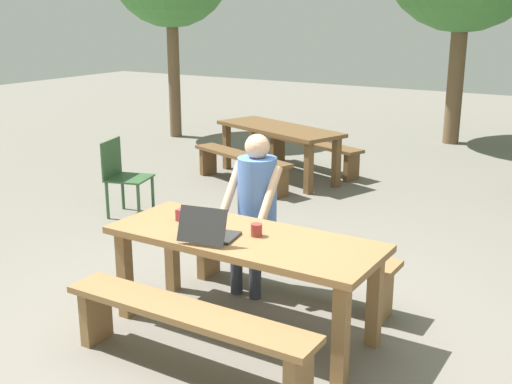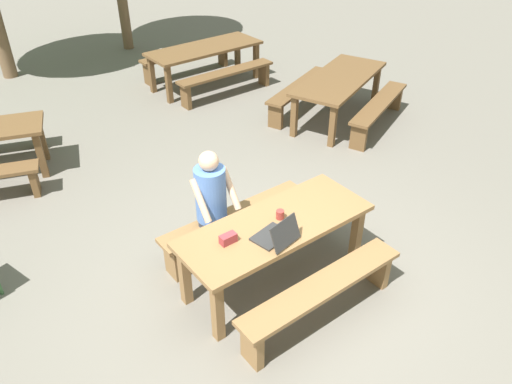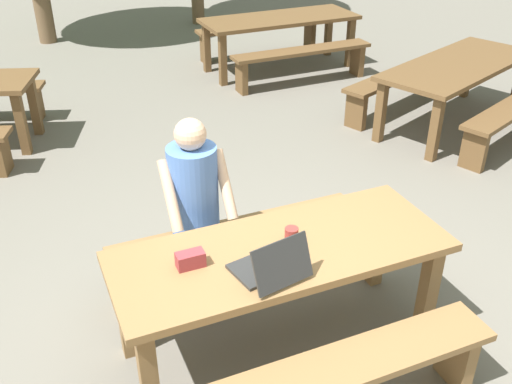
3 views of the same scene
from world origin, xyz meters
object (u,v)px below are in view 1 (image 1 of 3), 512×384
object	(u,v)px
small_pouch	(187,216)
person_seated	(255,201)
picnic_table_rear	(279,135)
picnic_table_front	(244,250)
laptop	(208,231)
coffee_mug	(256,230)
plastic_chair	(123,175)

from	to	relation	value
small_pouch	person_seated	xyz separation A→B (m)	(0.23, 0.61, -0.01)
person_seated	picnic_table_rear	bearing A→B (deg)	116.47
person_seated	picnic_table_rear	world-z (taller)	person_seated
picnic_table_front	person_seated	size ratio (longest dim) A/B	1.50
laptop	small_pouch	bearing A→B (deg)	-43.97
laptop	person_seated	world-z (taller)	person_seated
small_pouch	coffee_mug	world-z (taller)	same
small_pouch	person_seated	bearing A→B (deg)	69.36
small_pouch	picnic_table_rear	size ratio (longest dim) A/B	0.08
small_pouch	plastic_chair	xyz separation A→B (m)	(-2.11, 1.56, -0.31)
person_seated	plastic_chair	world-z (taller)	person_seated
coffee_mug	picnic_table_rear	world-z (taller)	coffee_mug
plastic_chair	picnic_table_rear	distance (m)	2.49
laptop	person_seated	size ratio (longest dim) A/B	0.30
plastic_chair	picnic_table_front	bearing A→B (deg)	-137.59
person_seated	plastic_chair	distance (m)	2.54
plastic_chair	small_pouch	bearing A→B (deg)	-142.83
person_seated	plastic_chair	size ratio (longest dim) A/B	1.52
person_seated	plastic_chair	bearing A→B (deg)	157.72
laptop	coffee_mug	bearing A→B (deg)	-145.67
picnic_table_front	coffee_mug	xyz separation A→B (m)	(0.08, 0.04, 0.15)
small_pouch	coffee_mug	distance (m)	0.61
laptop	picnic_table_rear	bearing A→B (deg)	-77.35
picnic_table_front	plastic_chair	bearing A→B (deg)	148.68
picnic_table_front	picnic_table_rear	size ratio (longest dim) A/B	0.96
person_seated	small_pouch	bearing A→B (deg)	-110.64
laptop	plastic_chair	bearing A→B (deg)	-46.77
laptop	plastic_chair	distance (m)	3.09
coffee_mug	plastic_chair	world-z (taller)	plastic_chair
laptop	small_pouch	distance (m)	0.45
picnic_table_rear	plastic_chair	bearing A→B (deg)	-86.40
picnic_table_front	person_seated	world-z (taller)	person_seated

